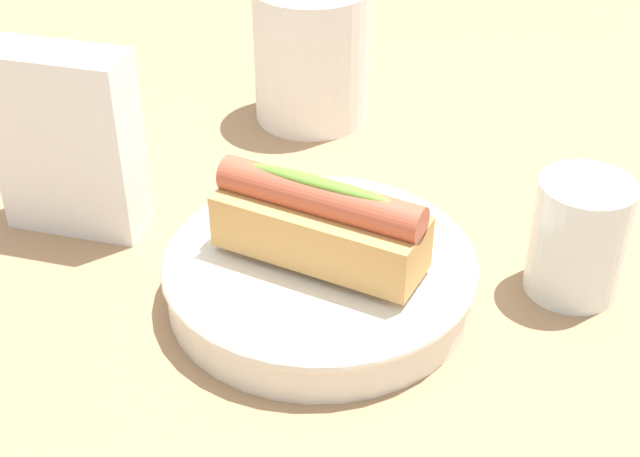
{
  "coord_description": "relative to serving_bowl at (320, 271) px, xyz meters",
  "views": [
    {
      "loc": [
        0.05,
        -0.52,
        0.42
      ],
      "look_at": [
        0.02,
        0.0,
        0.06
      ],
      "focal_mm": 50.83,
      "sensor_mm": 36.0,
      "label": 1
    }
  ],
  "objects": [
    {
      "name": "ground_plane",
      "position": [
        -0.02,
        -0.0,
        -0.02
      ],
      "size": [
        2.4,
        2.4,
        0.0
      ],
      "primitive_type": "plane",
      "color": "#9E7A56"
    },
    {
      "name": "serving_bowl",
      "position": [
        0.0,
        0.0,
        0.0
      ],
      "size": [
        0.23,
        0.23,
        0.04
      ],
      "color": "silver",
      "rests_on": "ground_plane"
    },
    {
      "name": "hotdog_front",
      "position": [
        -0.0,
        0.0,
        0.04
      ],
      "size": [
        0.16,
        0.11,
        0.06
      ],
      "color": "tan",
      "rests_on": "serving_bowl"
    },
    {
      "name": "water_glass",
      "position": [
        0.18,
        0.02,
        0.02
      ],
      "size": [
        0.07,
        0.07,
        0.09
      ],
      "color": "white",
      "rests_on": "ground_plane"
    },
    {
      "name": "paper_towel_roll",
      "position": [
        -0.03,
        0.28,
        0.05
      ],
      "size": [
        0.11,
        0.11,
        0.13
      ],
      "color": "white",
      "rests_on": "ground_plane"
    },
    {
      "name": "napkin_box",
      "position": [
        -0.2,
        0.08,
        0.05
      ],
      "size": [
        0.12,
        0.06,
        0.15
      ],
      "primitive_type": "cube",
      "rotation": [
        0.0,
        0.0,
        -0.19
      ],
      "color": "white",
      "rests_on": "ground_plane"
    }
  ]
}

